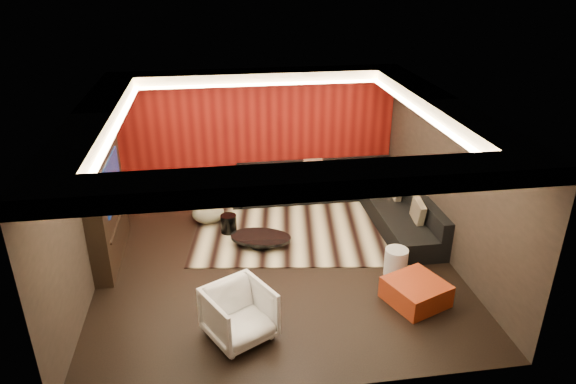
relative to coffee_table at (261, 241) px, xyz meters
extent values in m
cube|color=black|center=(0.21, -0.56, -0.12)|extent=(6.00, 6.00, 0.02)
cube|color=silver|center=(0.21, -0.56, 2.70)|extent=(6.00, 6.00, 0.02)
cube|color=black|center=(0.21, 2.45, 1.29)|extent=(6.00, 0.02, 2.80)
cube|color=black|center=(-2.80, -0.56, 1.29)|extent=(0.02, 6.00, 2.80)
cube|color=black|center=(3.22, -0.56, 1.29)|extent=(0.02, 6.00, 2.80)
cube|color=#6B0C0A|center=(0.21, 2.41, 1.29)|extent=(5.98, 0.05, 2.78)
cube|color=silver|center=(0.21, 2.14, 2.58)|extent=(6.00, 0.60, 0.22)
cube|color=silver|center=(0.21, -3.26, 2.58)|extent=(6.00, 0.60, 0.22)
cube|color=silver|center=(-2.49, -0.56, 2.58)|extent=(0.60, 4.80, 0.22)
cube|color=silver|center=(2.91, -0.56, 2.58)|extent=(0.60, 4.80, 0.22)
cube|color=#FFD899|center=(0.21, 1.80, 2.49)|extent=(4.80, 0.08, 0.04)
cube|color=#FFD899|center=(0.21, -2.92, 2.49)|extent=(4.80, 0.08, 0.04)
cube|color=#FFD899|center=(-2.15, -0.56, 2.49)|extent=(0.08, 4.80, 0.04)
cube|color=#FFD899|center=(2.57, -0.56, 2.49)|extent=(0.08, 4.80, 0.04)
cube|color=black|center=(-2.64, 0.04, 0.99)|extent=(0.30, 2.00, 2.20)
cube|color=black|center=(-2.48, 0.04, 1.34)|extent=(0.04, 1.30, 0.80)
cube|color=black|center=(-2.48, 0.04, 0.59)|extent=(0.04, 1.60, 0.04)
cube|color=beige|center=(0.80, 0.64, -0.10)|extent=(4.38, 3.52, 0.02)
cylinder|color=black|center=(0.00, 0.00, 0.00)|extent=(1.40, 1.40, 0.19)
cylinder|color=black|center=(-0.56, 0.59, 0.09)|extent=(0.39, 0.39, 0.36)
ellipsoid|color=beige|center=(-0.95, 1.11, 0.08)|extent=(0.85, 0.85, 0.36)
cylinder|color=silver|center=(2.14, -1.26, 0.13)|extent=(0.46, 0.46, 0.48)
cube|color=#A03E14|center=(2.20, -2.03, 0.06)|extent=(1.05, 1.05, 0.36)
imported|color=white|center=(-0.54, -2.44, 0.27)|extent=(1.14, 1.15, 0.78)
cube|color=black|center=(1.46, 1.99, 0.09)|extent=(3.50, 0.90, 0.40)
cube|color=black|center=(1.46, 2.34, 0.46)|extent=(3.50, 0.20, 0.35)
cube|color=black|center=(2.76, 0.24, 0.09)|extent=(0.90, 2.60, 0.40)
cube|color=black|center=(3.11, 0.24, 0.46)|extent=(0.20, 2.60, 0.35)
cube|color=black|center=(-0.34, 1.99, 0.19)|extent=(0.20, 0.90, 0.60)
cube|color=beige|center=(1.38, 2.16, 0.51)|extent=(0.42, 0.20, 0.44)
cube|color=beige|center=(2.61, 1.79, 0.51)|extent=(0.42, 0.20, 0.44)
cube|color=beige|center=(2.90, -0.23, 0.51)|extent=(0.12, 0.50, 0.50)
cube|color=beige|center=(2.84, 0.81, 0.51)|extent=(0.12, 0.50, 0.50)
camera|label=1|loc=(-0.72, -8.21, 4.75)|focal=32.00mm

